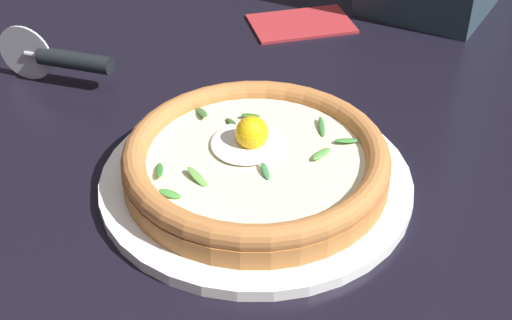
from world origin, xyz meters
TOP-DOWN VIEW (x-y plane):
  - ground_plane at (0.00, 0.00)m, footprint 2.40×2.40m
  - pizza_plate at (0.02, 0.03)m, footprint 0.31×0.31m
  - pizza at (0.02, 0.03)m, footprint 0.26×0.26m
  - pizza_cutter at (0.15, 0.31)m, footprint 0.02×0.15m
  - folded_napkin at (0.39, 0.07)m, footprint 0.15×0.17m

SIDE VIEW (x-z plane):
  - ground_plane at x=0.00m, z-range -0.03..0.00m
  - folded_napkin at x=0.39m, z-range 0.00..0.01m
  - pizza_plate at x=0.02m, z-range 0.00..0.01m
  - pizza at x=0.02m, z-range 0.00..0.06m
  - pizza_cutter at x=0.15m, z-range 0.00..0.07m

